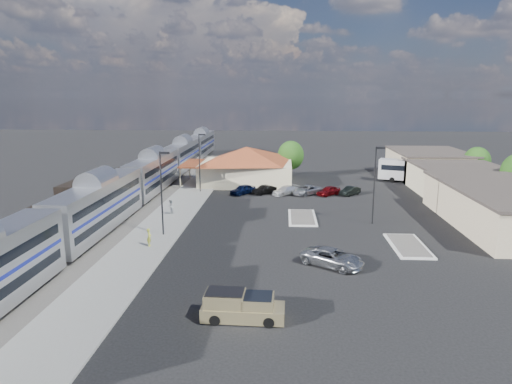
# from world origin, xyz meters

# --- Properties ---
(ground) EXTENTS (280.00, 280.00, 0.00)m
(ground) POSITION_xyz_m (0.00, 0.00, 0.00)
(ground) COLOR black
(ground) RESTS_ON ground
(railbed) EXTENTS (16.00, 100.00, 0.12)m
(railbed) POSITION_xyz_m (-21.00, 8.00, 0.06)
(railbed) COLOR #4C4944
(railbed) RESTS_ON ground
(platform) EXTENTS (5.50, 92.00, 0.18)m
(platform) POSITION_xyz_m (-12.00, 6.00, 0.09)
(platform) COLOR gray
(platform) RESTS_ON ground
(passenger_train) EXTENTS (3.00, 104.00, 5.55)m
(passenger_train) POSITION_xyz_m (-18.00, 15.49, 2.87)
(passenger_train) COLOR silver
(passenger_train) RESTS_ON ground
(freight_cars) EXTENTS (2.80, 46.00, 4.00)m
(freight_cars) POSITION_xyz_m (-24.00, 6.38, 1.93)
(freight_cars) COLOR black
(freight_cars) RESTS_ON ground
(station_depot) EXTENTS (18.35, 12.24, 6.20)m
(station_depot) POSITION_xyz_m (-4.56, 24.00, 3.13)
(station_depot) COLOR beige
(station_depot) RESTS_ON ground
(buildings_east) EXTENTS (14.40, 51.40, 4.80)m
(buildings_east) POSITION_xyz_m (28.00, 14.28, 2.27)
(buildings_east) COLOR #C6B28C
(buildings_east) RESTS_ON ground
(traffic_island_south) EXTENTS (3.30, 7.50, 0.21)m
(traffic_island_south) POSITION_xyz_m (4.00, 2.00, 0.10)
(traffic_island_south) COLOR silver
(traffic_island_south) RESTS_ON ground
(traffic_island_north) EXTENTS (3.30, 7.50, 0.21)m
(traffic_island_north) POSITION_xyz_m (14.00, -8.00, 0.10)
(traffic_island_north) COLOR silver
(traffic_island_north) RESTS_ON ground
(lamp_plat_s) EXTENTS (1.08, 0.25, 9.00)m
(lamp_plat_s) POSITION_xyz_m (-10.90, -6.00, 5.34)
(lamp_plat_s) COLOR black
(lamp_plat_s) RESTS_ON ground
(lamp_plat_n) EXTENTS (1.08, 0.25, 9.00)m
(lamp_plat_n) POSITION_xyz_m (-10.90, 16.00, 5.34)
(lamp_plat_n) COLOR black
(lamp_plat_n) RESTS_ON ground
(lamp_lot) EXTENTS (1.08, 0.25, 9.00)m
(lamp_lot) POSITION_xyz_m (12.10, 0.00, 5.34)
(lamp_lot) COLOR black
(lamp_lot) RESTS_ON ground
(tree_east_c) EXTENTS (4.41, 4.41, 6.21)m
(tree_east_c) POSITION_xyz_m (34.00, 26.00, 3.76)
(tree_east_c) COLOR #382314
(tree_east_c) RESTS_ON ground
(tree_depot) EXTENTS (4.71, 4.71, 6.63)m
(tree_depot) POSITION_xyz_m (3.00, 30.00, 4.02)
(tree_depot) COLOR #382314
(tree_depot) RESTS_ON ground
(pickup_truck) EXTENTS (5.54, 2.20, 1.89)m
(pickup_truck) POSITION_xyz_m (-0.95, -23.83, 0.90)
(pickup_truck) COLOR tan
(pickup_truck) RESTS_ON ground
(suv) EXTENTS (6.06, 5.23, 1.55)m
(suv) POSITION_xyz_m (5.99, -13.71, 0.77)
(suv) COLOR #A3A6AB
(suv) RESTS_ON ground
(coach_bus) EXTENTS (12.04, 6.48, 3.81)m
(coach_bus) POSITION_xyz_m (24.00, 26.04, 2.19)
(coach_bus) COLOR white
(coach_bus) RESTS_ON ground
(person_a) EXTENTS (0.51, 0.70, 1.77)m
(person_a) POSITION_xyz_m (-11.37, -9.78, 1.07)
(person_a) COLOR #CFD642
(person_a) RESTS_ON platform
(person_b) EXTENTS (0.71, 0.90, 1.85)m
(person_b) POSITION_xyz_m (-12.25, 2.39, 1.10)
(person_b) COLOR silver
(person_b) RESTS_ON platform
(parked_car_a) EXTENTS (4.13, 4.32, 1.45)m
(parked_car_a) POSITION_xyz_m (-4.37, 15.17, 0.73)
(parked_car_a) COLOR #0B163A
(parked_car_a) RESTS_ON ground
(parked_car_b) EXTENTS (3.88, 3.67, 1.31)m
(parked_car_b) POSITION_xyz_m (-1.17, 15.47, 0.65)
(parked_car_b) COLOR black
(parked_car_b) RESTS_ON ground
(parked_car_c) EXTENTS (4.60, 4.41, 1.32)m
(parked_car_c) POSITION_xyz_m (2.03, 15.17, 0.66)
(parked_car_c) COLOR silver
(parked_car_c) RESTS_ON ground
(parked_car_d) EXTENTS (5.25, 5.12, 1.40)m
(parked_car_d) POSITION_xyz_m (5.23, 15.47, 0.70)
(parked_car_d) COLOR #93959B
(parked_car_d) RESTS_ON ground
(parked_car_e) EXTENTS (4.06, 3.94, 1.38)m
(parked_car_e) POSITION_xyz_m (8.43, 15.17, 0.69)
(parked_car_e) COLOR maroon
(parked_car_e) RESTS_ON ground
(parked_car_f) EXTENTS (3.61, 3.79, 1.28)m
(parked_car_f) POSITION_xyz_m (11.63, 15.47, 0.64)
(parked_car_f) COLOR black
(parked_car_f) RESTS_ON ground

